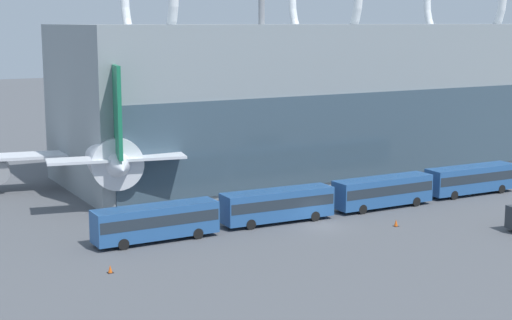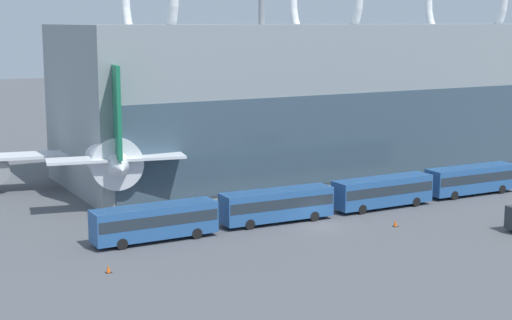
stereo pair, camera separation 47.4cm
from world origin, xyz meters
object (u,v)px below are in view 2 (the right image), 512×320
(shuttle_bus_3, at_px, (471,178))
(traffic_cone_0, at_px, (395,223))
(shuttle_bus_1, at_px, (277,203))
(shuttle_bus_2, at_px, (383,190))
(floodlight_mast, at_px, (262,57))
(airliner_at_gate_far, at_px, (378,112))
(traffic_cone_1, at_px, (108,269))
(airliner_at_gate_near, at_px, (100,143))
(shuttle_bus_0, at_px, (155,220))

(shuttle_bus_3, relative_size, traffic_cone_0, 16.71)
(shuttle_bus_1, bearing_deg, shuttle_bus_2, 2.05)
(floodlight_mast, xyz_separation_m, traffic_cone_0, (3.62, -20.03, -15.31))
(shuttle_bus_1, relative_size, shuttle_bus_2, 1.01)
(airliner_at_gate_far, distance_m, traffic_cone_1, 75.41)
(airliner_at_gate_near, height_order, shuttle_bus_1, airliner_at_gate_near)
(shuttle_bus_3, xyz_separation_m, traffic_cone_0, (-16.68, -7.11, -1.58))
(shuttle_bus_0, xyz_separation_m, floodlight_mast, (18.60, 13.50, 13.73))
(shuttle_bus_2, bearing_deg, shuttle_bus_1, 179.71)
(shuttle_bus_2, bearing_deg, shuttle_bus_3, 1.60)
(shuttle_bus_1, bearing_deg, shuttle_bus_3, 2.99)
(traffic_cone_1, bearing_deg, shuttle_bus_1, 20.05)
(shuttle_bus_3, bearing_deg, traffic_cone_0, -155.43)
(shuttle_bus_0, height_order, shuttle_bus_3, same)
(airliner_at_gate_far, relative_size, shuttle_bus_3, 3.20)
(airliner_at_gate_near, height_order, traffic_cone_0, airliner_at_gate_near)
(shuttle_bus_1, xyz_separation_m, traffic_cone_0, (9.26, -6.90, -1.58))
(airliner_at_gate_far, distance_m, traffic_cone_0, 54.70)
(shuttle_bus_1, distance_m, shuttle_bus_2, 12.97)
(shuttle_bus_1, height_order, floodlight_mast, floodlight_mast)
(shuttle_bus_2, distance_m, traffic_cone_0, 7.90)
(shuttle_bus_2, bearing_deg, shuttle_bus_0, -179.25)
(shuttle_bus_1, xyz_separation_m, traffic_cone_1, (-19.62, -7.16, -1.61))
(shuttle_bus_2, bearing_deg, traffic_cone_1, -167.61)
(shuttle_bus_0, bearing_deg, traffic_cone_1, -134.40)
(shuttle_bus_0, height_order, floodlight_mast, floodlight_mast)
(shuttle_bus_1, bearing_deg, traffic_cone_1, -157.43)
(floodlight_mast, height_order, traffic_cone_0, floodlight_mast)
(traffic_cone_0, distance_m, traffic_cone_1, 28.87)
(traffic_cone_0, bearing_deg, shuttle_bus_1, 143.31)
(airliner_at_gate_near, height_order, floodlight_mast, floodlight_mast)
(airliner_at_gate_far, height_order, traffic_cone_0, airliner_at_gate_far)
(shuttle_bus_2, xyz_separation_m, traffic_cone_1, (-32.58, -7.05, -1.61))
(traffic_cone_1, bearing_deg, shuttle_bus_2, 12.21)
(shuttle_bus_2, distance_m, floodlight_mast, 20.43)
(airliner_at_gate_near, height_order, traffic_cone_1, airliner_at_gate_near)
(shuttle_bus_3, height_order, floodlight_mast, floodlight_mast)
(floodlight_mast, bearing_deg, shuttle_bus_0, -144.04)
(shuttle_bus_3, bearing_deg, floodlight_mast, 149.00)
(shuttle_bus_0, relative_size, shuttle_bus_2, 1.00)
(shuttle_bus_3, relative_size, traffic_cone_1, 17.91)
(shuttle_bus_1, bearing_deg, shuttle_bus_0, -175.88)
(traffic_cone_1, bearing_deg, traffic_cone_0, 0.52)
(traffic_cone_0, bearing_deg, airliner_at_gate_far, 54.29)
(airliner_at_gate_near, bearing_deg, shuttle_bus_0, -176.36)
(airliner_at_gate_near, relative_size, airliner_at_gate_far, 1.15)
(airliner_at_gate_far, height_order, shuttle_bus_0, airliner_at_gate_far)
(airliner_at_gate_near, xyz_separation_m, shuttle_bus_0, (-3.59, -26.56, -3.17))
(traffic_cone_0, bearing_deg, floodlight_mast, 100.25)
(shuttle_bus_0, xyz_separation_m, shuttle_bus_3, (38.90, 0.58, 0.00))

